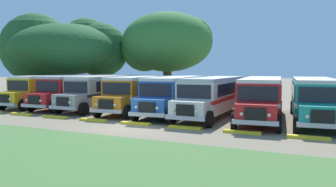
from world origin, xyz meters
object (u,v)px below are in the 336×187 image
object	(u,v)px
parked_bus_slot_4	(175,93)
broad_shade_tree	(169,42)
parked_bus_slot_1	(81,89)
parked_bus_slot_2	(108,90)
parked_bus_slot_3	(141,91)
parked_bus_slot_7	(313,97)
parked_bus_slot_6	(262,96)
secondary_tree	(65,49)
parked_bus_slot_0	(53,88)
parked_bus_slot_5	(214,94)

from	to	relation	value
parked_bus_slot_4	broad_shade_tree	xyz separation A→B (m)	(-5.96, 11.94, 5.08)
parked_bus_slot_1	parked_bus_slot_2	size ratio (longest dim) A/B	1.00
parked_bus_slot_3	parked_bus_slot_7	world-z (taller)	same
parked_bus_slot_3	parked_bus_slot_4	world-z (taller)	same
parked_bus_slot_6	parked_bus_slot_4	bearing A→B (deg)	-97.10
parked_bus_slot_4	parked_bus_slot_7	xyz separation A→B (m)	(9.91, 0.21, 0.00)
parked_bus_slot_3	parked_bus_slot_4	distance (m)	3.23
parked_bus_slot_1	secondary_tree	size ratio (longest dim) A/B	0.72
parked_bus_slot_0	parked_bus_slot_3	bearing A→B (deg)	86.32
parked_bus_slot_1	parked_bus_slot_6	xyz separation A→B (m)	(16.37, -0.84, 0.00)
parked_bus_slot_2	broad_shade_tree	distance (m)	12.50
parked_bus_slot_7	parked_bus_slot_3	bearing A→B (deg)	-95.35
parked_bus_slot_1	parked_bus_slot_4	size ratio (longest dim) A/B	0.99
parked_bus_slot_0	secondary_tree	world-z (taller)	secondary_tree
parked_bus_slot_1	parked_bus_slot_7	xyz separation A→B (m)	(19.63, -0.39, 0.00)
parked_bus_slot_2	parked_bus_slot_3	bearing A→B (deg)	87.15
parked_bus_slot_4	parked_bus_slot_6	xyz separation A→B (m)	(6.66, -0.24, 0.00)
parked_bus_slot_2	parked_bus_slot_4	bearing A→B (deg)	85.15
parked_bus_slot_6	broad_shade_tree	xyz separation A→B (m)	(-12.62, 12.18, 5.08)
parked_bus_slot_2	parked_bus_slot_6	distance (m)	13.33
parked_bus_slot_6	parked_bus_slot_5	bearing A→B (deg)	-94.68
parked_bus_slot_0	parked_bus_slot_3	distance (m)	9.77
parked_bus_slot_0	parked_bus_slot_2	world-z (taller)	same
parked_bus_slot_5	parked_bus_slot_7	distance (m)	6.71
parked_bus_slot_0	parked_bus_slot_7	size ratio (longest dim) A/B	1.00
parked_bus_slot_3	secondary_tree	distance (m)	17.32
parked_bus_slot_7	parked_bus_slot_4	bearing A→B (deg)	-93.39
parked_bus_slot_6	parked_bus_slot_7	bearing A→B (deg)	92.77
parked_bus_slot_2	broad_shade_tree	bearing A→B (deg)	176.37
parked_bus_slot_2	parked_bus_slot_0	bearing A→B (deg)	-89.58
parked_bus_slot_0	parked_bus_slot_6	world-z (taller)	same
parked_bus_slot_6	parked_bus_slot_3	bearing A→B (deg)	-98.65
parked_bus_slot_2	secondary_tree	xyz separation A→B (m)	(-11.50, 7.45, 4.35)
parked_bus_slot_2	parked_bus_slot_7	bearing A→B (deg)	88.66
parked_bus_slot_0	parked_bus_slot_1	world-z (taller)	same
parked_bus_slot_2	broad_shade_tree	size ratio (longest dim) A/B	0.94
parked_bus_slot_5	broad_shade_tree	distance (m)	16.10
parked_bus_slot_2	parked_bus_slot_7	size ratio (longest dim) A/B	0.99
parked_bus_slot_0	secondary_tree	distance (m)	10.11
parked_bus_slot_1	parked_bus_slot_3	xyz separation A→B (m)	(6.51, -0.21, 0.00)
parked_bus_slot_0	parked_bus_slot_7	bearing A→B (deg)	86.20
parked_bus_slot_4	parked_bus_slot_5	distance (m)	3.23
parked_bus_slot_6	parked_bus_slot_0	bearing A→B (deg)	-97.13
parked_bus_slot_4	secondary_tree	distance (m)	20.30
parked_bus_slot_1	parked_bus_slot_4	xyz separation A→B (m)	(9.72, -0.60, 0.00)
parked_bus_slot_4	parked_bus_slot_3	bearing A→B (deg)	-102.50
parked_bus_slot_0	parked_bus_slot_4	bearing A→B (deg)	84.77
parked_bus_slot_6	secondary_tree	size ratio (longest dim) A/B	0.72
broad_shade_tree	secondary_tree	bearing A→B (deg)	-162.06
parked_bus_slot_0	parked_bus_slot_1	bearing A→B (deg)	88.92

